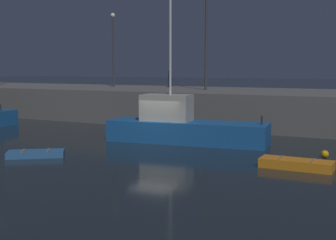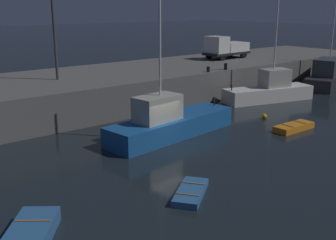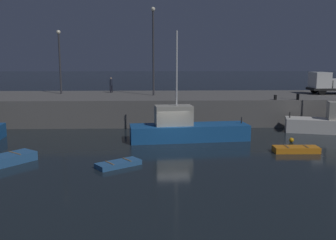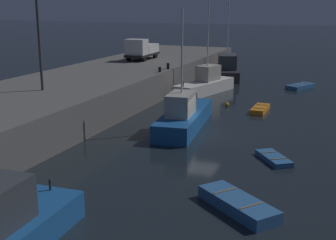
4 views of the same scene
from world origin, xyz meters
The scene contains 12 objects.
ground_plane centered at (0.00, 0.00, 0.00)m, with size 320.00×320.00×0.00m, color black.
pier_quay centered at (0.00, 12.23, 1.30)m, with size 71.33×11.00×2.61m.
fishing_trawler_red centered at (1.10, 1.57, 0.93)m, with size 9.69×3.56×8.62m.
fishing_boat_blue centered at (24.77, 4.52, 1.08)m, with size 9.44×5.12×9.41m.
fishing_trawler_green centered at (14.53, 4.07, 0.94)m, with size 8.47×4.23×8.93m.
dinghy_red_small centered at (8.51, -2.62, 0.21)m, with size 3.14×1.16×0.45m.
rowboat_blue_far centered at (-3.62, -5.70, 0.15)m, with size 2.87×2.50×0.34m.
mooring_buoy_near centered at (9.30, 0.46, 0.19)m, with size 0.38×0.38×0.38m, color orange.
lamp_post_central centered at (-1.58, 11.83, 7.85)m, with size 0.44×0.44×9.11m.
utility_truck centered at (18.01, 12.77, 3.78)m, with size 5.39×2.35×2.41m.
bollard_west centered at (12.21, 7.22, 2.89)m, with size 0.28×0.28×0.57m, color black.
bollard_central centered at (10.03, 7.19, 2.84)m, with size 0.28×0.28×0.47m, color black.
Camera 2 is at (-15.09, -18.16, 8.10)m, focal length 44.70 mm.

